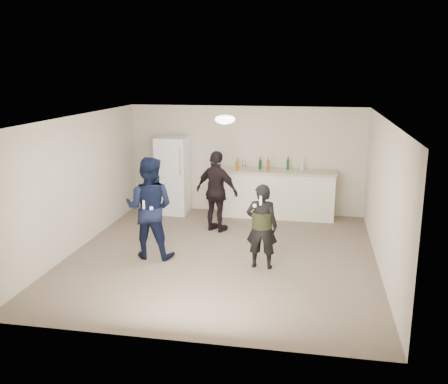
% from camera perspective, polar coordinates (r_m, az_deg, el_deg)
% --- Properties ---
extents(floor, '(6.00, 6.00, 0.00)m').
position_cam_1_polar(floor, '(9.19, -0.23, -7.28)').
color(floor, '#6B5B4C').
rests_on(floor, ground).
extents(ceiling, '(6.00, 6.00, 0.00)m').
position_cam_1_polar(ceiling, '(8.61, -0.24, 8.45)').
color(ceiling, silver).
rests_on(ceiling, wall_back).
extents(wall_back, '(6.00, 0.00, 6.00)m').
position_cam_1_polar(wall_back, '(11.71, 2.50, 3.68)').
color(wall_back, beige).
rests_on(wall_back, floor).
extents(wall_front, '(6.00, 0.00, 6.00)m').
position_cam_1_polar(wall_front, '(6.01, -5.59, -6.23)').
color(wall_front, beige).
rests_on(wall_front, floor).
extents(wall_left, '(0.00, 6.00, 6.00)m').
position_cam_1_polar(wall_left, '(9.70, -16.42, 1.00)').
color(wall_left, beige).
rests_on(wall_left, floor).
extents(wall_right, '(0.00, 6.00, 6.00)m').
position_cam_1_polar(wall_right, '(8.74, 17.76, -0.45)').
color(wall_right, beige).
rests_on(wall_right, floor).
extents(counter, '(2.60, 0.56, 1.05)m').
position_cam_1_polar(counter, '(11.46, 6.00, -0.31)').
color(counter, white).
rests_on(counter, floor).
extents(counter_top, '(2.68, 0.64, 0.04)m').
position_cam_1_polar(counter_top, '(11.34, 6.07, 2.36)').
color(counter_top, beige).
rests_on(counter_top, counter).
extents(fridge, '(0.70, 0.70, 1.80)m').
position_cam_1_polar(fridge, '(11.74, -5.85, 1.91)').
color(fridge, white).
rests_on(fridge, floor).
extents(fridge_handle, '(0.02, 0.02, 0.60)m').
position_cam_1_polar(fridge_handle, '(11.24, -5.05, 3.47)').
color(fridge_handle, '#B3B3B8').
rests_on(fridge_handle, fridge).
extents(ceiling_dome, '(0.36, 0.36, 0.16)m').
position_cam_1_polar(ceiling_dome, '(8.91, 0.12, 8.30)').
color(ceiling_dome, white).
rests_on(ceiling_dome, ceiling).
extents(shaker, '(0.08, 0.08, 0.17)m').
position_cam_1_polar(shaker, '(11.55, 2.30, 3.16)').
color(shaker, '#B2B2B7').
rests_on(shaker, counter_top).
extents(man, '(0.89, 0.69, 1.83)m').
position_cam_1_polar(man, '(8.97, -8.51, -1.79)').
color(man, '#0F1B3F').
rests_on(man, floor).
extents(woman, '(0.55, 0.37, 1.47)m').
position_cam_1_polar(woman, '(8.45, 4.34, -3.92)').
color(woman, black).
rests_on(woman, floor).
extents(camo_shorts, '(0.34, 0.34, 0.28)m').
position_cam_1_polar(camo_shorts, '(8.42, 4.36, -3.18)').
color(camo_shorts, '#273317').
rests_on(camo_shorts, woman).
extents(spectator, '(1.08, 0.77, 1.70)m').
position_cam_1_polar(spectator, '(10.33, -0.82, 0.05)').
color(spectator, black).
rests_on(spectator, floor).
extents(remote_man, '(0.04, 0.04, 0.15)m').
position_cam_1_polar(remote_man, '(8.68, -9.14, -1.42)').
color(remote_man, silver).
rests_on(remote_man, man).
extents(nunchuk_man, '(0.07, 0.07, 0.07)m').
position_cam_1_polar(nunchuk_man, '(8.69, -8.31, -1.86)').
color(nunchuk_man, white).
rests_on(nunchuk_man, man).
extents(remote_woman, '(0.04, 0.04, 0.15)m').
position_cam_1_polar(remote_woman, '(8.07, 4.22, -0.97)').
color(remote_woman, white).
rests_on(remote_woman, woman).
extents(nunchuk_woman, '(0.07, 0.07, 0.07)m').
position_cam_1_polar(nunchuk_woman, '(8.14, 3.53, -1.57)').
color(nunchuk_woman, silver).
rests_on(nunchuk_woman, woman).
extents(bottle_cluster, '(1.52, 0.35, 0.25)m').
position_cam_1_polar(bottle_cluster, '(11.32, 5.09, 3.04)').
color(bottle_cluster, '#154C1D').
rests_on(bottle_cluster, counter_top).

